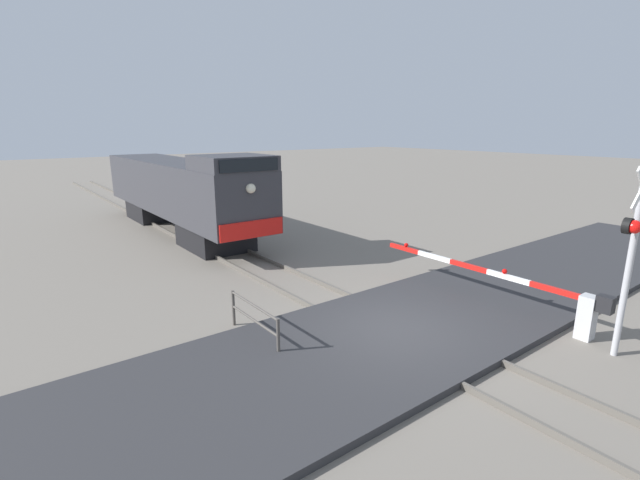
# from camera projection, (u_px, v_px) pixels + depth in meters

# --- Properties ---
(ground_plane) EXTENTS (160.00, 160.00, 0.00)m
(ground_plane) POSITION_uv_depth(u_px,v_px,m) (396.00, 335.00, 11.22)
(ground_plane) COLOR slate
(rail_track_left) EXTENTS (0.08, 80.00, 0.15)m
(rail_track_left) POSITION_uv_depth(u_px,v_px,m) (375.00, 340.00, 10.78)
(rail_track_left) COLOR #59544C
(rail_track_left) RESTS_ON ground_plane
(rail_track_right) EXTENTS (0.08, 80.00, 0.15)m
(rail_track_right) POSITION_uv_depth(u_px,v_px,m) (415.00, 325.00, 11.63)
(rail_track_right) COLOR #59544C
(rail_track_right) RESTS_ON ground_plane
(road_surface) EXTENTS (36.00, 4.92, 0.17)m
(road_surface) POSITION_uv_depth(u_px,v_px,m) (396.00, 332.00, 11.20)
(road_surface) COLOR #2D2D30
(road_surface) RESTS_ON ground_plane
(locomotive) EXTENTS (2.73, 14.77, 4.02)m
(locomotive) POSITION_uv_depth(u_px,v_px,m) (180.00, 190.00, 21.77)
(locomotive) COLOR black
(locomotive) RESTS_ON ground_plane
(crossing_signal) EXTENTS (1.18, 0.33, 4.29)m
(crossing_signal) POSITION_uv_depth(u_px,v_px,m) (635.00, 241.00, 9.56)
(crossing_signal) COLOR #ADADB2
(crossing_signal) RESTS_ON ground_plane
(crossing_gate) EXTENTS (0.36, 7.09, 1.22)m
(crossing_gate) POSITION_uv_depth(u_px,v_px,m) (543.00, 296.00, 11.69)
(crossing_gate) COLOR silver
(crossing_gate) RESTS_ON ground_plane
(guard_railing) EXTENTS (0.08, 2.26, 0.95)m
(guard_railing) POSITION_uv_depth(u_px,v_px,m) (254.00, 317.00, 10.79)
(guard_railing) COLOR #4C4742
(guard_railing) RESTS_ON ground_plane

